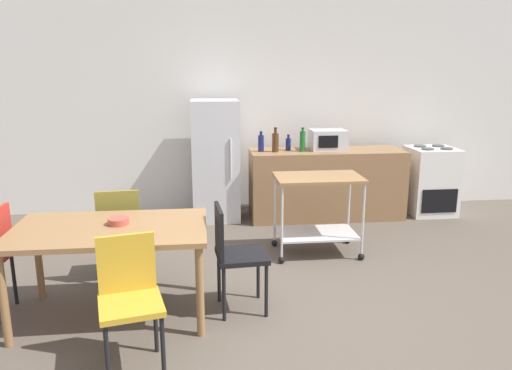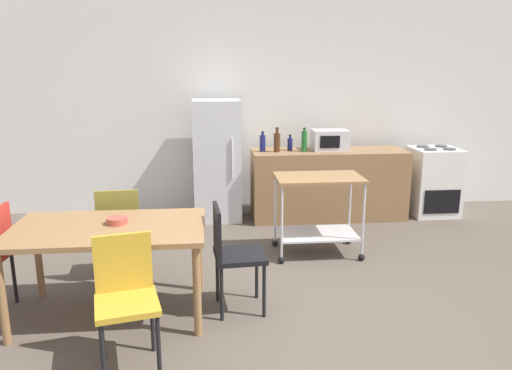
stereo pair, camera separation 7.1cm
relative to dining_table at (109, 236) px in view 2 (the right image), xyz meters
name	(u,v)px [view 2 (the right image)]	position (x,y,z in m)	size (l,w,h in m)	color
ground_plane	(293,314)	(1.45, -0.15, -0.67)	(12.00, 12.00, 0.00)	brown
back_wall	(256,104)	(1.45, 3.05, 0.78)	(8.40, 0.12, 2.90)	silver
kitchen_counter	(328,184)	(2.35, 2.45, -0.22)	(2.00, 0.64, 0.90)	olive
dining_table	(109,236)	(0.00, 0.00, 0.00)	(1.50, 0.90, 0.75)	olive
chair_black	(232,250)	(0.96, -0.01, -0.15)	(0.43, 0.43, 0.89)	black
chair_mustard	(126,293)	(0.23, -0.72, -0.15)	(0.48, 0.48, 0.89)	gold
chair_olive	(120,226)	(-0.04, 0.71, -0.15)	(0.43, 0.43, 0.89)	olive
stove_oven	(433,181)	(3.80, 2.47, -0.22)	(0.60, 0.61, 0.92)	white
refrigerator	(217,160)	(0.90, 2.55, 0.10)	(0.60, 0.63, 1.55)	silver
kitchen_cart	(318,202)	(1.93, 1.17, -0.10)	(0.91, 0.57, 0.85)	olive
bottle_soy_sauce	(263,143)	(1.48, 2.45, 0.34)	(0.07, 0.07, 0.26)	navy
bottle_sparkling_water	(277,142)	(1.66, 2.40, 0.36)	(0.08, 0.08, 0.31)	#4C2D19
bottle_soda	(290,144)	(1.84, 2.51, 0.31)	(0.07, 0.07, 0.20)	navy
bottle_wine	(304,141)	(2.01, 2.39, 0.36)	(0.07, 0.07, 0.31)	#1E6628
microwave	(330,140)	(2.36, 2.49, 0.36)	(0.46, 0.35, 0.26)	silver
fruit_bowl	(117,221)	(0.06, 0.06, 0.11)	(0.16, 0.16, 0.05)	#B24C3F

